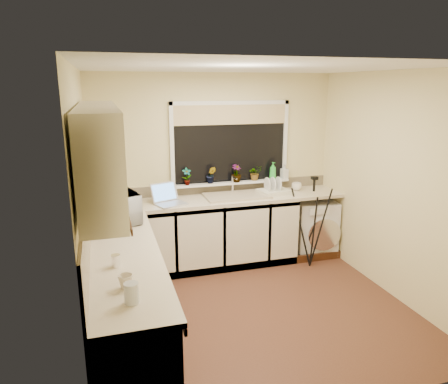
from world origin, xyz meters
TOP-DOWN VIEW (x-y plane):
  - floor at (0.00, 0.00)m, footprint 3.20×3.20m
  - ceiling at (0.00, 0.00)m, footprint 3.20×3.20m
  - wall_back at (0.00, 1.50)m, footprint 3.20×0.00m
  - wall_front at (0.00, -1.50)m, footprint 3.20×0.00m
  - wall_left at (-1.60, 0.00)m, footprint 0.00×3.00m
  - wall_right at (1.60, 0.00)m, footprint 0.00×3.00m
  - base_cabinet_back at (-0.33, 1.20)m, footprint 2.55×0.60m
  - base_cabinet_left at (-1.30, -0.30)m, footprint 0.54×2.40m
  - worktop_back at (0.00, 1.20)m, footprint 3.20×0.60m
  - worktop_left at (-1.30, -0.30)m, footprint 0.60×2.40m
  - upper_cabinet at (-1.44, -0.45)m, footprint 0.28×1.90m
  - splashback_left at (-1.59, -0.30)m, footprint 0.02×2.40m
  - splashback_back at (0.00, 1.49)m, footprint 3.20×0.02m
  - window_glass at (0.20, 1.49)m, footprint 1.50×0.02m
  - window_blind at (0.20, 1.46)m, footprint 1.50×0.02m
  - windowsill at (0.20, 1.43)m, footprint 1.60×0.14m
  - sink at (0.20, 1.20)m, footprint 0.82×0.46m
  - faucet at (0.20, 1.38)m, footprint 0.03×0.03m
  - washing_machine at (1.34, 1.20)m, footprint 0.62×0.60m
  - laptop at (-0.70, 1.13)m, footprint 0.43×0.43m
  - kettle at (-1.22, 0.44)m, footprint 0.14×0.14m
  - dish_rack at (0.71, 1.19)m, footprint 0.44×0.36m
  - tripod at (1.08, 0.80)m, footprint 0.69×0.69m
  - glass_jug at (-1.30, -1.16)m, footprint 0.10×0.10m
  - steel_jar at (-1.38, -0.55)m, footprint 0.07×0.07m
  - microwave at (-1.33, 0.61)m, footprint 0.55×0.67m
  - plant_a at (-0.41, 1.39)m, footprint 0.13×0.09m
  - plant_b at (-0.08, 1.41)m, footprint 0.14×0.13m
  - plant_c at (0.26, 1.40)m, footprint 0.17×0.17m
  - plant_d at (0.53, 1.43)m, footprint 0.18×0.16m
  - soap_bottle_green at (0.78, 1.39)m, footprint 0.11×0.11m
  - soap_bottle_clear at (0.96, 1.42)m, footprint 0.10×0.10m
  - cup_back at (1.09, 1.29)m, footprint 0.14×0.14m
  - cup_left at (-1.33, -0.94)m, footprint 0.13×0.13m

SIDE VIEW (x-z plane):
  - floor at x=0.00m, z-range 0.00..0.00m
  - washing_machine at x=1.34m, z-range 0.00..0.76m
  - base_cabinet_back at x=-0.33m, z-range 0.00..0.86m
  - base_cabinet_left at x=-1.30m, z-range 0.00..0.86m
  - tripod at x=1.08m, z-range 0.00..1.20m
  - worktop_back at x=0.00m, z-range 0.86..0.90m
  - worktop_left at x=-1.30m, z-range 0.86..0.90m
  - sink at x=0.20m, z-range 0.90..0.93m
  - dish_rack at x=0.71m, z-range 0.90..0.96m
  - cup_left at x=-1.33m, z-range 0.90..1.00m
  - steel_jar at x=-1.38m, z-range 0.90..1.00m
  - cup_back at x=1.09m, z-range 0.90..1.00m
  - laptop at x=-0.70m, z-range 0.84..1.09m
  - splashback_back at x=0.00m, z-range 0.90..1.04m
  - glass_jug at x=-1.30m, z-range 0.90..1.04m
  - kettle at x=-1.22m, z-range 0.90..1.09m
  - faucet at x=0.20m, z-range 0.90..1.14m
  - windowsill at x=0.20m, z-range 1.02..1.05m
  - microwave at x=-1.33m, z-range 0.90..1.22m
  - splashback_left at x=-1.59m, z-range 0.90..1.35m
  - soap_bottle_clear at x=0.96m, z-range 1.05..1.24m
  - plant_d at x=0.53m, z-range 1.05..1.25m
  - plant_b at x=-0.08m, z-range 1.05..1.27m
  - plant_a at x=-0.41m, z-range 1.05..1.28m
  - plant_c at x=0.26m, z-range 1.05..1.28m
  - soap_bottle_green at x=0.78m, z-range 1.05..1.29m
  - wall_back at x=0.00m, z-range -0.38..2.83m
  - wall_front at x=0.00m, z-range -0.38..2.83m
  - wall_left at x=-1.60m, z-range -0.27..2.73m
  - wall_right at x=1.60m, z-range -0.27..2.73m
  - window_glass at x=0.20m, z-range 1.05..2.05m
  - upper_cabinet at x=-1.44m, z-range 1.45..2.15m
  - window_blind at x=0.20m, z-range 1.80..2.05m
  - ceiling at x=0.00m, z-range 2.45..2.45m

